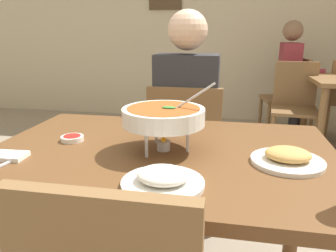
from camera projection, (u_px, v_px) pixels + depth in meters
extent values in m
cube|color=beige|center=(215.00, 7.00, 4.31)|extent=(10.00, 0.10, 3.00)
cube|color=brown|center=(161.00, 155.00, 1.23)|extent=(1.29, 0.89, 0.04)
cylinder|color=brown|center=(72.00, 188.00, 1.80)|extent=(0.07, 0.07, 0.73)
cylinder|color=brown|center=(295.00, 208.00, 1.59)|extent=(0.07, 0.07, 0.73)
cube|color=brown|center=(188.00, 154.00, 2.09)|extent=(0.44, 0.44, 0.03)
cube|color=brown|center=(184.00, 127.00, 1.84)|extent=(0.42, 0.04, 0.45)
cylinder|color=brown|center=(217.00, 176.00, 2.30)|extent=(0.04, 0.04, 0.42)
cylinder|color=brown|center=(165.00, 172.00, 2.37)|extent=(0.04, 0.04, 0.42)
cylinder|color=brown|center=(215.00, 203.00, 1.94)|extent=(0.04, 0.04, 0.42)
cylinder|color=brown|center=(152.00, 197.00, 2.01)|extent=(0.04, 0.04, 0.42)
cylinder|color=#2D2D38|center=(203.00, 184.00, 2.15)|extent=(0.10, 0.10, 0.45)
cylinder|color=#2D2D38|center=(173.00, 182.00, 2.19)|extent=(0.10, 0.10, 0.45)
cube|color=#2D2D38|center=(188.00, 144.00, 2.05)|extent=(0.32, 0.32, 0.12)
cube|color=#2D2D33|center=(187.00, 98.00, 1.89)|extent=(0.36, 0.20, 0.50)
sphere|color=beige|center=(188.00, 30.00, 1.78)|extent=(0.22, 0.22, 0.22)
cylinder|color=#2D2D33|center=(216.00, 101.00, 2.06)|extent=(0.08, 0.28, 0.08)
cylinder|color=#2D2D33|center=(166.00, 99.00, 2.12)|extent=(0.08, 0.28, 0.08)
cylinder|color=silver|center=(188.00, 139.00, 1.19)|extent=(0.01, 0.01, 0.10)
cylinder|color=silver|center=(156.00, 131.00, 1.28)|extent=(0.01, 0.01, 0.10)
cylinder|color=silver|center=(146.00, 143.00, 1.14)|extent=(0.01, 0.01, 0.10)
torus|color=silver|center=(163.00, 124.00, 1.19)|extent=(0.21, 0.21, 0.01)
cylinder|color=#B2B2B7|center=(164.00, 146.00, 1.21)|extent=(0.05, 0.05, 0.04)
cone|color=orange|center=(164.00, 137.00, 1.20)|extent=(0.02, 0.02, 0.04)
cylinder|color=white|center=(163.00, 116.00, 1.18)|extent=(0.30, 0.30, 0.06)
cylinder|color=#994C1E|center=(163.00, 110.00, 1.17)|extent=(0.26, 0.26, 0.01)
ellipsoid|color=#388433|center=(169.00, 107.00, 1.17)|extent=(0.05, 0.03, 0.01)
cylinder|color=silver|center=(189.00, 100.00, 1.17)|extent=(0.18, 0.01, 0.13)
cylinder|color=white|center=(163.00, 183.00, 0.93)|extent=(0.24, 0.24, 0.01)
ellipsoid|color=white|center=(163.00, 175.00, 0.93)|extent=(0.15, 0.13, 0.04)
cylinder|color=white|center=(287.00, 161.00, 1.09)|extent=(0.24, 0.24, 0.01)
ellipsoid|color=tan|center=(288.00, 154.00, 1.08)|extent=(0.15, 0.13, 0.04)
cylinder|color=white|center=(72.00, 138.00, 1.32)|extent=(0.09, 0.09, 0.02)
cylinder|color=maroon|center=(72.00, 136.00, 1.31)|extent=(0.07, 0.07, 0.01)
cube|color=white|center=(8.00, 156.00, 1.14)|extent=(0.12, 0.09, 0.02)
cube|color=silver|center=(7.00, 163.00, 1.09)|extent=(0.05, 0.17, 0.01)
cylinder|color=brown|center=(321.00, 128.00, 2.92)|extent=(0.07, 0.07, 0.73)
cylinder|color=brown|center=(305.00, 110.00, 3.56)|extent=(0.07, 0.07, 0.73)
cube|color=brown|center=(282.00, 99.00, 3.80)|extent=(0.50, 0.50, 0.03)
cube|color=brown|center=(302.00, 78.00, 3.72)|extent=(0.10, 0.42, 0.45)
cylinder|color=brown|center=(260.00, 114.00, 4.05)|extent=(0.04, 0.04, 0.42)
cylinder|color=brown|center=(268.00, 122.00, 3.69)|extent=(0.04, 0.04, 0.42)
cylinder|color=brown|center=(291.00, 114.00, 4.04)|extent=(0.04, 0.04, 0.42)
cylinder|color=brown|center=(302.00, 122.00, 3.67)|extent=(0.04, 0.04, 0.42)
cylinder|color=brown|center=(322.00, 116.00, 3.96)|extent=(0.04, 0.04, 0.42)
cylinder|color=brown|center=(326.00, 124.00, 3.61)|extent=(0.04, 0.04, 0.42)
cube|color=brown|center=(294.00, 111.00, 3.23)|extent=(0.48, 0.48, 0.03)
cube|color=brown|center=(295.00, 84.00, 3.35)|extent=(0.42, 0.08, 0.45)
cylinder|color=brown|center=(272.00, 136.00, 3.18)|extent=(0.04, 0.04, 0.42)
cylinder|color=brown|center=(314.00, 140.00, 3.07)|extent=(0.04, 0.04, 0.42)
cylinder|color=brown|center=(272.00, 126.00, 3.52)|extent=(0.04, 0.04, 0.42)
cylinder|color=brown|center=(310.00, 129.00, 3.42)|extent=(0.04, 0.04, 0.42)
cylinder|color=#2D2D38|center=(296.00, 119.00, 3.73)|extent=(0.10, 0.10, 0.45)
cylinder|color=#2D2D38|center=(293.00, 115.00, 3.92)|extent=(0.10, 0.10, 0.45)
cube|color=#2D2D38|center=(294.00, 93.00, 3.75)|extent=(0.32, 0.32, 0.12)
cube|color=maroon|center=(289.00, 66.00, 3.68)|extent=(0.20, 0.36, 0.50)
sphere|color=#846047|center=(293.00, 31.00, 3.58)|extent=(0.22, 0.22, 0.22)
cylinder|color=maroon|center=(311.00, 72.00, 3.51)|extent=(0.28, 0.08, 0.08)
cylinder|color=maroon|center=(305.00, 69.00, 3.81)|extent=(0.28, 0.08, 0.08)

